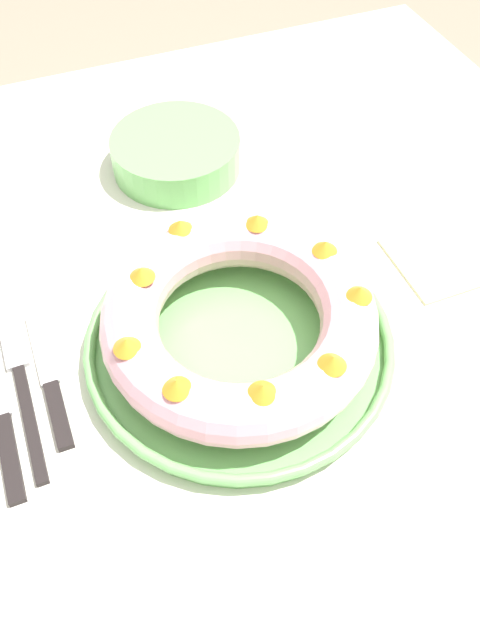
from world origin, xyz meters
name	(u,v)px	position (x,y,z in m)	size (l,w,h in m)	color
ground_plane	(237,563)	(0.00, 0.00, 0.00)	(8.00, 8.00, 0.00)	gray
dining_table	(234,393)	(0.00, 0.00, 0.68)	(1.18, 1.25, 0.77)	silver
serving_dish	(240,344)	(0.01, 0.00, 0.79)	(0.34, 0.34, 0.03)	#6BB760
bundt_cake	(240,320)	(0.01, 0.00, 0.83)	(0.29, 0.29, 0.07)	#E09EAD
fork	(23,388)	(-0.22, 0.03, 0.78)	(0.02, 0.20, 0.01)	black
serving_knife	(3,420)	(-0.25, 0.00, 0.78)	(0.02, 0.22, 0.01)	black
cake_knife	(52,386)	(-0.20, 0.03, 0.78)	(0.02, 0.18, 0.01)	black
side_bowl	(176,153)	(0.04, 0.33, 0.80)	(0.18, 0.18, 0.05)	#6BB760
napkin	(457,254)	(0.31, 0.03, 0.77)	(0.16, 0.11, 0.00)	beige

